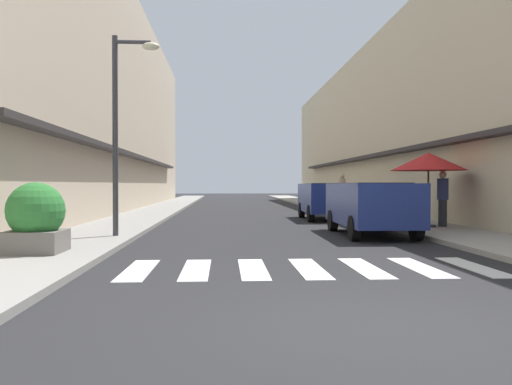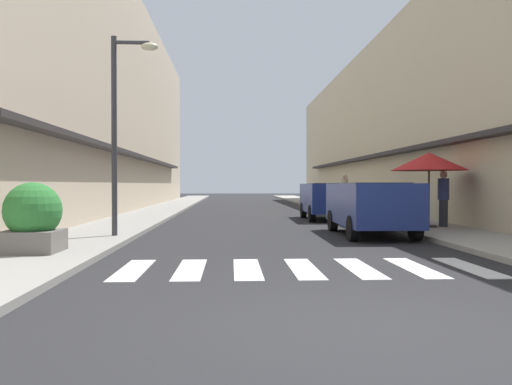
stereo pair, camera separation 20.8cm
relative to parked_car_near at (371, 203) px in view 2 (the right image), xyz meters
name	(u,v)px [view 2 (the right image)]	position (x,y,z in m)	size (l,w,h in m)	color
ground_plane	(256,214)	(-2.64, 10.84, -0.92)	(110.09, 110.09, 0.00)	#232326
sidewalk_left	(154,213)	(-7.52, 10.84, -0.86)	(2.38, 70.06, 0.12)	gray
sidewalk_right	(356,212)	(2.24, 10.84, -0.86)	(2.38, 70.06, 0.12)	#9E998E
building_row_left	(84,98)	(-11.21, 12.34, 4.83)	(5.50, 47.04, 11.50)	#C6B299
building_row_right	(420,126)	(5.93, 12.34, 3.52)	(5.50, 47.04, 8.89)	beige
crosswalk	(304,269)	(-2.64, -5.52, -0.92)	(6.15, 2.20, 0.01)	silver
parked_car_near	(371,203)	(0.00, 0.00, 0.00)	(1.86, 4.24, 1.47)	navy
parked_car_mid	(327,197)	(0.00, 6.49, 0.00)	(1.88, 4.04, 1.47)	navy
street_lamp	(122,113)	(-6.63, -0.80, 2.31)	(1.19, 0.28, 5.06)	#38383D
cafe_umbrella	(429,162)	(2.18, 1.42, 1.19)	(2.31, 2.31, 2.28)	#262626
planter_corner	(33,218)	(-7.67, -4.02, -0.15)	(1.09, 1.09, 1.35)	slate
planter_midblock	(392,206)	(1.70, 3.50, -0.24)	(1.01, 1.01, 1.23)	slate
pedestrian_walking_near	(443,197)	(2.66, 1.48, 0.10)	(0.34, 0.34, 1.71)	#282B33
pedestrian_walking_far	(345,191)	(1.65, 10.77, 0.17)	(0.34, 0.34, 1.83)	#282B33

